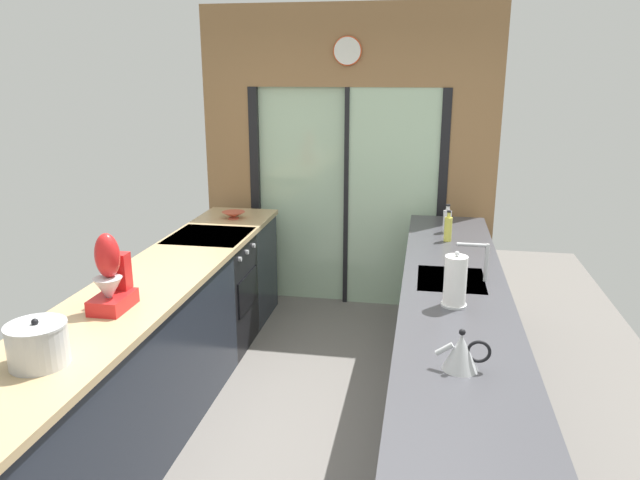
# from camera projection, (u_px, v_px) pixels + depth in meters

# --- Properties ---
(ground_plane) EXTENTS (5.04, 7.60, 0.02)m
(ground_plane) POSITION_uv_depth(u_px,v_px,m) (310.00, 397.00, 4.09)
(ground_plane) COLOR slate
(back_wall_unit) EXTENTS (2.64, 0.12, 2.70)m
(back_wall_unit) POSITION_uv_depth(u_px,v_px,m) (347.00, 142.00, 5.38)
(back_wall_unit) COLOR olive
(back_wall_unit) RESTS_ON ground_plane
(left_counter_run) EXTENTS (0.62, 3.80, 0.92)m
(left_counter_run) POSITION_uv_depth(u_px,v_px,m) (149.00, 354.00, 3.67)
(left_counter_run) COLOR #1E232D
(left_counter_run) RESTS_ON ground_plane
(right_counter_run) EXTENTS (0.62, 3.80, 0.92)m
(right_counter_run) POSITION_uv_depth(u_px,v_px,m) (451.00, 366.00, 3.52)
(right_counter_run) COLOR #1E232D
(right_counter_run) RESTS_ON ground_plane
(sink_faucet) EXTENTS (0.19, 0.02, 0.23)m
(sink_faucet) POSITION_uv_depth(u_px,v_px,m) (481.00, 256.00, 3.57)
(sink_faucet) COLOR #B7BABC
(sink_faucet) RESTS_ON right_counter_run
(oven_range) EXTENTS (0.60, 0.60, 0.92)m
(oven_range) POSITION_uv_depth(u_px,v_px,m) (212.00, 292.00, 4.73)
(oven_range) COLOR black
(oven_range) RESTS_ON ground_plane
(mixing_bowl) EXTENTS (0.20, 0.20, 0.06)m
(mixing_bowl) POSITION_uv_depth(u_px,v_px,m) (234.00, 215.00, 5.11)
(mixing_bowl) COLOR #BC4C38
(mixing_bowl) RESTS_ON left_counter_run
(stand_mixer) EXTENTS (0.17, 0.27, 0.42)m
(stand_mixer) POSITION_uv_depth(u_px,v_px,m) (111.00, 280.00, 3.14)
(stand_mixer) COLOR red
(stand_mixer) RESTS_ON left_counter_run
(stock_pot) EXTENTS (0.26, 0.26, 0.21)m
(stock_pot) POSITION_uv_depth(u_px,v_px,m) (38.00, 344.00, 2.56)
(stock_pot) COLOR #B7BABC
(stock_pot) RESTS_ON left_counter_run
(kettle) EXTENTS (0.23, 0.15, 0.18)m
(kettle) POSITION_uv_depth(u_px,v_px,m) (461.00, 352.00, 2.52)
(kettle) COLOR #B7BABC
(kettle) RESTS_ON right_counter_run
(soap_bottle_near) EXTENTS (0.06, 0.06, 0.23)m
(soap_bottle_near) POSITION_uv_depth(u_px,v_px,m) (448.00, 228.00, 4.43)
(soap_bottle_near) COLOR #D1CC4C
(soap_bottle_near) RESTS_ON right_counter_run
(soap_bottle_far) EXTENTS (0.06, 0.06, 0.22)m
(soap_bottle_far) POSITION_uv_depth(u_px,v_px,m) (447.00, 221.00, 4.67)
(soap_bottle_far) COLOR silver
(soap_bottle_far) RESTS_ON right_counter_run
(paper_towel_roll) EXTENTS (0.14, 0.14, 0.31)m
(paper_towel_roll) POSITION_uv_depth(u_px,v_px,m) (455.00, 281.00, 3.19)
(paper_towel_roll) COLOR #B7BABC
(paper_towel_roll) RESTS_ON right_counter_run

